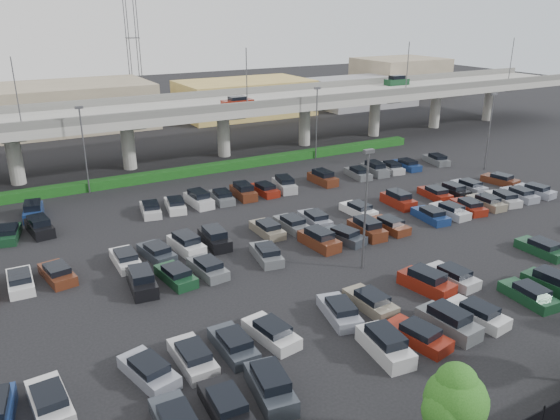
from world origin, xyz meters
name	(u,v)px	position (x,y,z in m)	size (l,w,h in m)	color
ground	(311,236)	(0.00, 0.00, 0.00)	(280.00, 280.00, 0.00)	black
overpass	(188,112)	(-0.21, 32.01, 6.97)	(150.00, 13.00, 15.80)	#989790
hedge	(211,168)	(0.00, 25.00, 0.55)	(66.00, 1.60, 1.10)	#113C11
parked_cars	(330,243)	(-0.16, -3.42, 0.61)	(63.10, 41.64, 1.67)	#572817
light_poles	(263,175)	(-4.13, 2.00, 6.24)	(66.90, 48.38, 10.30)	#4E4E53
distant_buildings	(197,99)	(12.38, 61.81, 3.74)	(138.00, 24.00, 9.00)	gray
comm_tower	(132,35)	(4.00, 74.00, 15.61)	(2.40, 2.40, 30.00)	#4E4E53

